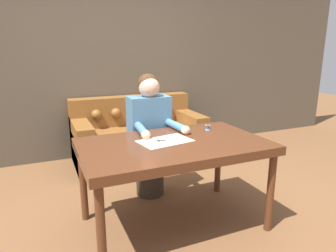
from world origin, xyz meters
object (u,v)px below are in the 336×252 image
(dining_table, at_px, (174,150))
(scissors, at_px, (164,140))
(thread_spool, at_px, (208,127))
(person, at_px, (150,136))
(couch, at_px, (138,138))

(dining_table, bearing_deg, scissors, 132.69)
(dining_table, xyz_separation_m, thread_spool, (0.44, 0.22, 0.09))
(person, distance_m, thread_spool, 0.59)
(couch, relative_size, thread_spool, 36.79)
(couch, bearing_deg, person, -100.99)
(scissors, distance_m, thread_spool, 0.52)
(couch, relative_size, scissors, 6.71)
(person, relative_size, scissors, 4.97)
(scissors, relative_size, thread_spool, 5.48)
(scissors, bearing_deg, dining_table, -47.31)
(person, height_order, scissors, person)
(thread_spool, bearing_deg, scissors, -162.74)
(thread_spool, bearing_deg, dining_table, -153.65)
(dining_table, xyz_separation_m, person, (0.01, 0.59, -0.04))
(person, bearing_deg, dining_table, -90.98)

